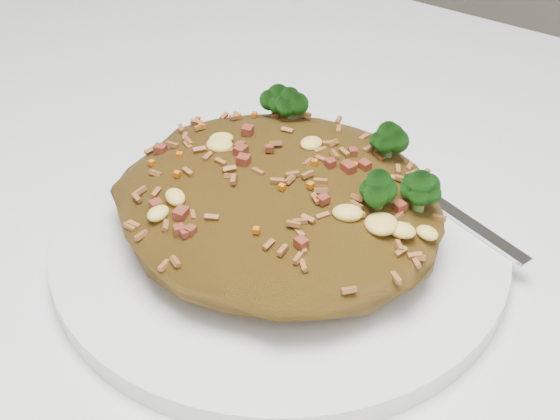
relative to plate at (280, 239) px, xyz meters
name	(u,v)px	position (x,y,z in m)	size (l,w,h in m)	color
plate	(280,239)	(0.00, 0.00, 0.00)	(0.27, 0.27, 0.01)	white
fried_rice	(282,191)	(0.00, 0.00, 0.04)	(0.19, 0.18, 0.06)	brown
fork	(432,199)	(0.06, 0.07, 0.01)	(0.16, 0.07, 0.00)	silver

